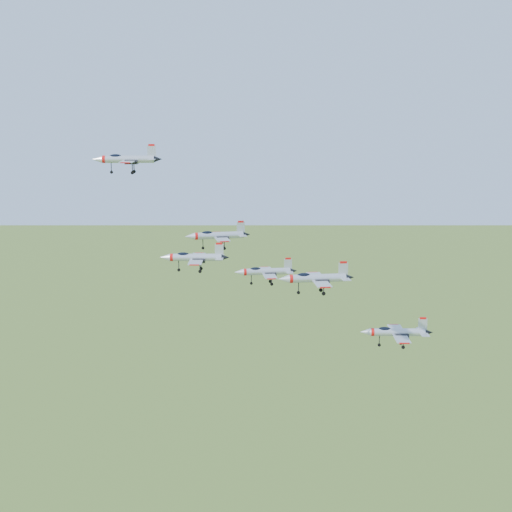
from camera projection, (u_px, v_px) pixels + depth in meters
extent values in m
cylinder|color=#ABB2B8|center=(128.00, 159.00, 131.79)|extent=(9.63, 3.49, 1.38)
cone|color=#ABB2B8|center=(97.00, 159.00, 131.60)|extent=(2.17, 1.77, 1.38)
cone|color=black|center=(158.00, 159.00, 131.98)|extent=(1.71, 1.48, 1.17)
ellipsoid|color=black|center=(115.00, 156.00, 131.61)|extent=(2.50, 1.49, 0.88)
cube|color=#ABB2B8|center=(127.00, 162.00, 128.94)|extent=(3.43, 5.10, 0.15)
cube|color=#ABB2B8|center=(132.00, 160.00, 134.76)|extent=(3.43, 5.10, 0.15)
cube|color=#ABB2B8|center=(152.00, 151.00, 131.65)|extent=(1.58, 0.48, 2.23)
cube|color=red|center=(151.00, 145.00, 131.42)|extent=(1.17, 0.41, 0.37)
cylinder|color=#ABB2B8|center=(219.00, 235.00, 124.81)|extent=(8.61, 1.74, 1.24)
cone|color=#ABB2B8|center=(190.00, 236.00, 123.81)|extent=(1.78, 1.34, 1.24)
cone|color=black|center=(247.00, 234.00, 125.77)|extent=(1.39, 1.13, 1.05)
ellipsoid|color=black|center=(207.00, 233.00, 124.31)|extent=(2.14, 1.01, 0.78)
cube|color=#ABB2B8|center=(222.00, 239.00, 122.34)|extent=(2.43, 4.30, 0.13)
cube|color=#ABB2B8|center=(218.00, 234.00, 127.45)|extent=(2.43, 4.30, 0.13)
cube|color=#ABB2B8|center=(241.00, 228.00, 125.31)|extent=(1.43, 0.20, 2.00)
cube|color=red|center=(241.00, 222.00, 125.11)|extent=(1.05, 0.20, 0.33)
cylinder|color=#ABB2B8|center=(196.00, 257.00, 111.69)|extent=(8.12, 3.25, 1.17)
cone|color=#ABB2B8|center=(165.00, 257.00, 111.72)|extent=(1.87, 1.55, 1.17)
cone|color=black|center=(226.00, 257.00, 111.66)|extent=(1.48, 1.29, 0.99)
ellipsoid|color=black|center=(183.00, 255.00, 111.61)|extent=(2.13, 1.33, 0.74)
cube|color=#ABB2B8|center=(196.00, 262.00, 109.26)|extent=(3.04, 4.36, 0.13)
cube|color=#ABB2B8|center=(198.00, 256.00, 114.20)|extent=(3.04, 4.36, 0.13)
cube|color=#ABB2B8|center=(219.00, 250.00, 111.43)|extent=(1.33, 0.46, 1.89)
cube|color=red|center=(219.00, 244.00, 111.23)|extent=(0.99, 0.38, 0.32)
cylinder|color=#ABB2B8|center=(267.00, 272.00, 141.74)|extent=(9.45, 2.68, 1.35)
cone|color=#ABB2B8|center=(239.00, 272.00, 141.11)|extent=(2.04, 1.61, 1.35)
cone|color=black|center=(294.00, 271.00, 142.35)|extent=(1.60, 1.34, 1.15)
ellipsoid|color=black|center=(255.00, 269.00, 141.38)|extent=(2.40, 1.29, 0.86)
cube|color=#ABB2B8|center=(270.00, 276.00, 138.99)|extent=(3.02, 4.87, 0.15)
cube|color=#ABB2B8|center=(266.00, 270.00, 144.65)|extent=(3.02, 4.87, 0.15)
cube|color=#ABB2B8|center=(288.00, 264.00, 141.94)|extent=(1.56, 0.35, 2.18)
cube|color=red|center=(288.00, 259.00, 141.72)|extent=(1.15, 0.31, 0.36)
cylinder|color=#ABB2B8|center=(317.00, 278.00, 124.62)|extent=(10.13, 2.93, 1.45)
cone|color=#ABB2B8|center=(283.00, 279.00, 123.98)|extent=(2.20, 1.73, 1.45)
cone|color=black|center=(350.00, 277.00, 125.25)|extent=(1.73, 1.45, 1.23)
ellipsoid|color=black|center=(304.00, 275.00, 124.25)|extent=(2.58, 1.40, 0.92)
cube|color=#ABB2B8|center=(322.00, 284.00, 121.66)|extent=(3.27, 5.23, 0.16)
cube|color=#ABB2B8|center=(315.00, 276.00, 127.74)|extent=(3.27, 5.23, 0.16)
cube|color=#ABB2B8|center=(343.00, 269.00, 124.81)|extent=(1.67, 0.38, 2.34)
cube|color=red|center=(343.00, 262.00, 124.57)|extent=(1.24, 0.34, 0.39)
cylinder|color=#ABB2B8|center=(398.00, 332.00, 134.07)|extent=(10.17, 4.19, 1.47)
cone|color=#ABB2B8|center=(365.00, 332.00, 134.18)|extent=(2.36, 1.97, 1.47)
cone|color=black|center=(429.00, 332.00, 133.97)|extent=(1.86, 1.63, 1.25)
ellipsoid|color=black|center=(385.00, 329.00, 134.00)|extent=(2.68, 1.70, 0.93)
cube|color=#ABB2B8|center=(402.00, 339.00, 131.03)|extent=(3.86, 5.49, 0.16)
cube|color=#ABB2B8|center=(396.00, 329.00, 137.22)|extent=(3.86, 5.49, 0.16)
cube|color=#ABB2B8|center=(423.00, 325.00, 133.69)|extent=(1.67, 0.59, 2.37)
cube|color=red|center=(423.00, 318.00, 133.44)|extent=(1.24, 0.49, 0.40)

